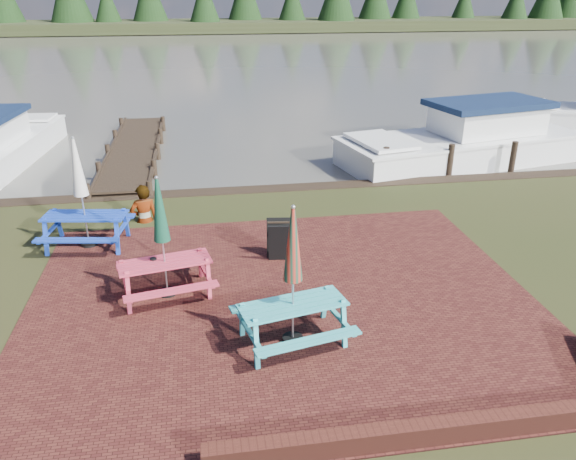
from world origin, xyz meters
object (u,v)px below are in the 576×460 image
Objects in this scene: boat_jetty at (0,145)px; boat_near at (465,143)px; person at (141,186)px; picnic_table_blue at (84,210)px; chalkboard at (280,240)px; jetty at (134,150)px; picnic_table_red at (164,256)px; picnic_table_teal at (293,298)px.

boat_near is at bearing -3.65° from boat_jetty.
boat_near is 4.64× the size of person.
chalkboard is (4.00, -1.30, -0.40)m from picnic_table_blue.
boat_near is (10.73, -2.12, 0.33)m from jetty.
picnic_table_red is 0.27× the size of boat_near.
chalkboard is 9.38m from jetty.
picnic_table_red reaches higher than boat_near.
picnic_table_blue reaches higher than chalkboard.
picnic_table_teal is 0.25× the size of jetty.
boat_jetty is (-3.99, 7.64, -0.47)m from picnic_table_blue.
picnic_table_blue is 1.32× the size of person.
picnic_table_teal is 11.88m from boat_near.
chalkboard is 0.46× the size of person.
chalkboard is 3.86m from person.
boat_near is at bearing 27.71° from picnic_table_red.
boat_near is at bearing 34.17° from picnic_table_blue.
boat_jetty is at bearing 126.54° from picnic_table_blue.
chalkboard is 0.09× the size of jetty.
picnic_table_teal is at bearing -73.24° from jetty.
boat_jetty is 0.81× the size of boat_near.
picnic_table_red is at bearing -146.36° from chalkboard.
picnic_table_blue is 12.20m from boat_near.
boat_near is 10.72m from person.
boat_jetty is at bearing 139.30° from chalkboard.
picnic_table_teal is 1.27× the size of person.
picnic_table_teal is 12.05m from jetty.
person is (-9.94, -3.99, 0.46)m from boat_near.
picnic_table_teal is 6.04m from person.
picnic_table_blue is (-3.77, 4.21, 0.03)m from picnic_table_teal.
person is (0.79, -6.11, 0.79)m from jetty.
chalkboard is at bearing 126.61° from person.
picnic_table_teal is at bearing -53.56° from picnic_table_red.
picnic_table_red is 9.84m from jetty.
boat_jetty is 8.22m from person.
picnic_table_teal reaches higher than chalkboard.
boat_near is at bearing -11.19° from jetty.
picnic_table_red is (-2.01, 1.81, -0.02)m from picnic_table_teal.
picnic_table_red is 11.99m from boat_near.
picnic_table_red is 11.58m from boat_jetty.
boat_jetty reaches higher than jetty.
jetty is (-3.47, 11.52, -0.69)m from picnic_table_teal.
person is (-0.67, 3.59, 0.11)m from picnic_table_red.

